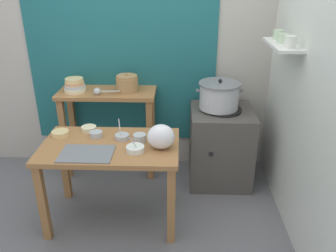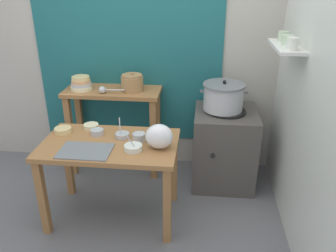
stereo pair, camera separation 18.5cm
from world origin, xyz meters
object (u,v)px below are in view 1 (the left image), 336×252
stove_block (220,145)px  bowl_stack_enamel (75,86)px  back_shelf_table (108,112)px  prep_bowl_0 (89,128)px  ladle (98,91)px  prep_table (111,156)px  serving_tray (87,154)px  plastic_bag (161,137)px  prep_bowl_5 (140,138)px  clay_pot (127,84)px  prep_bowl_1 (96,134)px  prep_bowl_4 (135,149)px  prep_bowl_2 (60,133)px  steamer_pot (219,95)px  prep_bowl_3 (122,136)px

stove_block → bowl_stack_enamel: 1.56m
back_shelf_table → prep_bowl_0: bearing=-96.3°
stove_block → ladle: (-1.19, 0.01, 0.55)m
stove_block → prep_bowl_0: bearing=-160.9°
back_shelf_table → prep_table: bearing=-78.0°
serving_tray → plastic_bag: size_ratio=1.87×
prep_bowl_5 → ladle: bearing=126.4°
back_shelf_table → ladle: ladle is taller
clay_pot → prep_bowl_1: size_ratio=2.01×
clay_pot → prep_bowl_4: size_ratio=1.54×
stove_block → clay_pot: bearing=172.0°
prep_bowl_2 → back_shelf_table: bearing=67.2°
steamer_pot → ladle: size_ratio=1.76×
stove_block → steamer_pot: size_ratio=1.76×
steamer_pot → plastic_bag: steamer_pot is taller
steamer_pot → bowl_stack_enamel: (-1.40, 0.08, 0.05)m
steamer_pot → plastic_bag: 0.90m
ladle → prep_bowl_1: bearing=-81.0°
prep_bowl_2 → stove_block: bearing=20.3°
prep_table → prep_bowl_3: prep_bowl_3 is taller
steamer_pot → prep_bowl_0: size_ratio=3.42×
prep_bowl_0 → plastic_bag: bearing=-24.6°
serving_tray → prep_bowl_5: prep_bowl_5 is taller
prep_bowl_2 → prep_bowl_4: 0.71m
stove_block → prep_bowl_5: size_ratio=7.47×
bowl_stack_enamel → ladle: 0.26m
prep_table → bowl_stack_enamel: (-0.47, 0.76, 0.35)m
stove_block → prep_bowl_0: 1.32m
bowl_stack_enamel → prep_bowl_1: bowl_stack_enamel is taller
prep_bowl_1 → serving_tray: bearing=-91.1°
prep_bowl_1 → prep_bowl_4: prep_bowl_4 is taller
back_shelf_table → prep_bowl_0: size_ratio=7.41×
steamer_pot → prep_bowl_3: steamer_pot is taller
steamer_pot → prep_bowl_5: bearing=-137.7°
bowl_stack_enamel → serving_tray: bowl_stack_enamel is taller
steamer_pot → clay_pot: size_ratio=2.05×
steamer_pot → prep_bowl_1: 1.21m
prep_table → prep_bowl_5: prep_bowl_5 is taller
prep_bowl_0 → prep_bowl_2: bearing=-153.3°
clay_pot → prep_bowl_4: 0.95m
prep_table → prep_bowl_3: size_ratio=6.56×
serving_tray → prep_bowl_5: 0.44m
prep_bowl_0 → prep_bowl_5: size_ratio=1.24×
bowl_stack_enamel → prep_bowl_5: bearing=-45.3°
back_shelf_table → ladle: bearing=-116.5°
plastic_bag → prep_bowl_0: size_ratio=1.65×
steamer_pot → prep_bowl_1: (-1.07, -0.55, -0.16)m
bowl_stack_enamel → serving_tray: bearing=-70.7°
steamer_pot → prep_bowl_5: size_ratio=4.25×
clay_pot → prep_bowl_0: bearing=-116.1°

